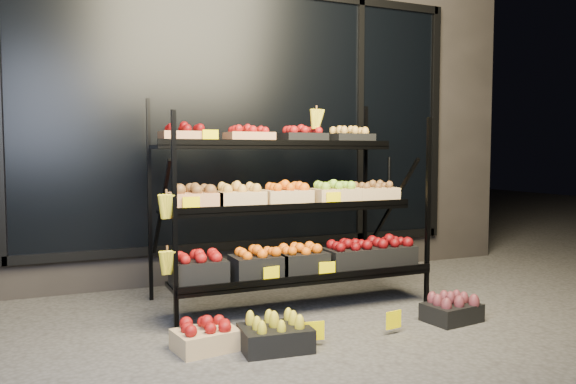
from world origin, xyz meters
name	(u,v)px	position (x,y,z in m)	size (l,w,h in m)	color
ground	(325,323)	(0.00, 0.00, 0.00)	(24.00, 24.00, 0.00)	#514F4C
building	(219,105)	(0.00, 2.59, 1.75)	(6.00, 2.08, 3.50)	#2D2826
display_rack	(289,207)	(-0.02, 0.60, 0.79)	(2.18, 1.02, 1.71)	black
tag_floor_a	(314,337)	(-0.28, -0.40, 0.06)	(0.13, 0.01, 0.12)	#FFE500
tag_floor_b	(394,326)	(0.31, -0.40, 0.06)	(0.13, 0.01, 0.12)	#FFE500
floor_crate_left	(206,336)	(-0.92, -0.19, 0.09)	(0.41, 0.33, 0.19)	tan
floor_crate_midleft	(275,334)	(-0.52, -0.35, 0.10)	(0.45, 0.35, 0.21)	black
floor_crate_right	(452,309)	(0.87, -0.32, 0.09)	(0.41, 0.33, 0.20)	black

